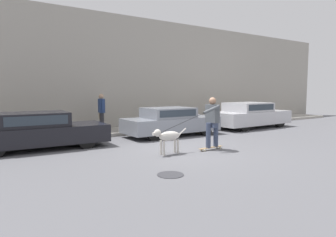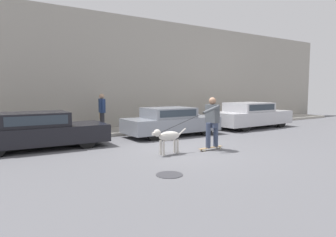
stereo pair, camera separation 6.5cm
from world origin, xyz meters
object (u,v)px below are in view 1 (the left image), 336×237
(parked_car_2, at_px, (250,115))
(dog, at_px, (168,137))
(skateboarder, at_px, (212,120))
(parked_car_0, at_px, (39,131))
(parked_car_1, at_px, (171,122))
(pedestrian_with_bag, at_px, (101,111))
(fire_hydrant, at_px, (200,122))

(parked_car_2, height_order, dog, parked_car_2)
(dog, relative_size, skateboarder, 0.51)
(parked_car_0, relative_size, parked_car_1, 1.05)
(parked_car_1, height_order, parked_car_2, parked_car_2)
(parked_car_2, relative_size, skateboarder, 1.88)
(parked_car_2, distance_m, skateboarder, 6.40)
(pedestrian_with_bag, bearing_deg, fire_hydrant, -4.45)
(parked_car_1, height_order, pedestrian_with_bag, pedestrian_with_bag)
(parked_car_2, height_order, skateboarder, skateboarder)
(parked_car_2, bearing_deg, parked_car_1, 178.39)
(parked_car_0, height_order, pedestrian_with_bag, pedestrian_with_bag)
(parked_car_1, distance_m, dog, 3.75)
(fire_hydrant, bearing_deg, dog, -139.40)
(parked_car_0, relative_size, skateboarder, 1.79)
(fire_hydrant, bearing_deg, pedestrian_with_bag, 166.28)
(dog, distance_m, skateboarder, 1.65)
(parked_car_1, xyz_separation_m, pedestrian_with_bag, (-2.33, 1.91, 0.45))
(skateboarder, bearing_deg, parked_car_1, -103.71)
(dog, bearing_deg, pedestrian_with_bag, -90.31)
(pedestrian_with_bag, bearing_deg, dog, -78.96)
(parked_car_0, bearing_deg, parked_car_2, 2.18)
(fire_hydrant, bearing_deg, skateboarder, -125.66)
(parked_car_2, distance_m, fire_hydrant, 2.75)
(dog, bearing_deg, parked_car_1, -127.62)
(parked_car_0, xyz_separation_m, skateboarder, (4.64, -3.24, 0.38))
(parked_car_1, relative_size, skateboarder, 1.71)
(parked_car_2, relative_size, fire_hydrant, 6.54)
(pedestrian_with_bag, xyz_separation_m, fire_hydrant, (4.62, -1.13, -0.68))
(parked_car_1, relative_size, dog, 3.36)
(parked_car_0, relative_size, pedestrian_with_bag, 2.65)
(parked_car_1, relative_size, pedestrian_with_bag, 2.53)
(dog, height_order, fire_hydrant, dog)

